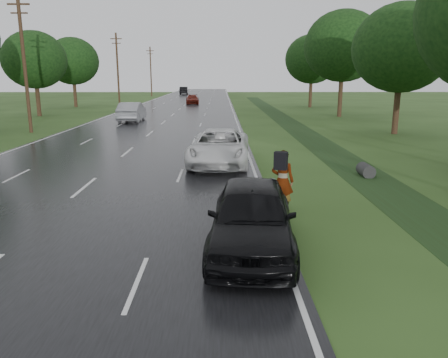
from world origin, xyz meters
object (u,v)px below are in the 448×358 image
at_px(dark_sedan, 252,216).
at_px(silver_sedan, 132,112).
at_px(pedestrian, 282,180).
at_px(white_pickup, 219,147).

distance_m(dark_sedan, silver_sedan, 32.43).
xyz_separation_m(dark_sedan, silver_sedan, (-9.06, 31.14, 0.03)).
distance_m(pedestrian, white_pickup, 7.68).
distance_m(pedestrian, silver_sedan, 29.67).
bearing_deg(dark_sedan, pedestrian, 75.15).
bearing_deg(white_pickup, pedestrian, -71.17).
bearing_deg(white_pickup, dark_sedan, -81.82).
bearing_deg(dark_sedan, white_pickup, 99.08).
height_order(pedestrian, dark_sedan, pedestrian).
bearing_deg(dark_sedan, silver_sedan, 110.94).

